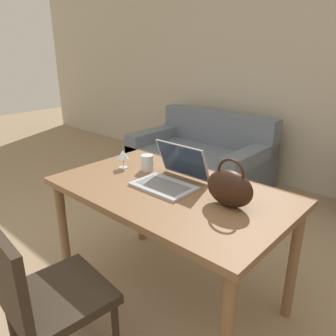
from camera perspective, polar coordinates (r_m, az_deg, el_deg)
The scene contains 8 objects.
wall_back at distance 3.89m, azimuth 23.35°, elevation 15.74°, with size 10.00×0.06×2.70m.
dining_table at distance 1.95m, azimuth 0.35°, elevation -5.96°, with size 1.40×0.83×0.78m.
chair at distance 1.70m, azimuth -21.01°, elevation -19.88°, with size 0.48×0.48×0.86m.
couch at distance 3.95m, azimuth 5.71°, elevation 1.38°, with size 1.55×0.94×0.82m.
laptop at distance 1.95m, azimuth 0.82°, elevation -1.02°, with size 0.36×0.34×0.23m.
drinking_glass at distance 2.18m, azimuth -3.64°, elevation 0.94°, with size 0.08×0.08×0.10m.
wine_glass at distance 2.22m, azimuth -7.86°, elevation 2.25°, with size 0.08×0.08×0.13m.
handbag at distance 1.69m, azimuth 10.69°, elevation -3.39°, with size 0.26×0.13×0.26m.
Camera 1 is at (1.30, -0.62, 1.55)m, focal length 35.00 mm.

